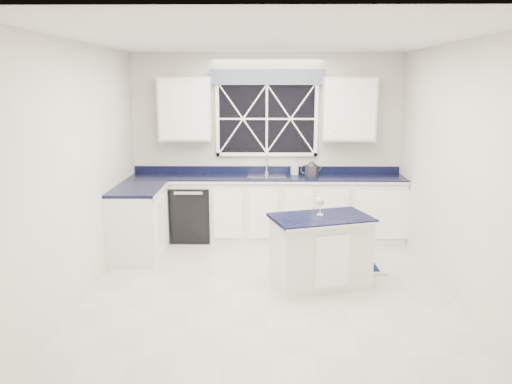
{
  "coord_description": "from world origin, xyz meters",
  "views": [
    {
      "loc": [
        -0.06,
        -5.18,
        2.28
      ],
      "look_at": [
        -0.13,
        0.4,
        1.05
      ],
      "focal_mm": 35.0,
      "sensor_mm": 36.0,
      "label": 1
    }
  ],
  "objects_px": {
    "island": "(320,251)",
    "kettle": "(311,169)",
    "dishwasher": "(192,211)",
    "soap_bottle": "(294,167)",
    "wine_glass": "(320,201)",
    "faucet": "(267,163)"
  },
  "relations": [
    {
      "from": "wine_glass",
      "to": "soap_bottle",
      "type": "height_order",
      "value": "soap_bottle"
    },
    {
      "from": "dishwasher",
      "to": "wine_glass",
      "type": "xyz_separation_m",
      "value": [
        1.69,
        -1.66,
        0.56
      ]
    },
    {
      "from": "kettle",
      "to": "dishwasher",
      "type": "bearing_deg",
      "value": -160.47
    },
    {
      "from": "soap_bottle",
      "to": "faucet",
      "type": "bearing_deg",
      "value": 173.6
    },
    {
      "from": "dishwasher",
      "to": "faucet",
      "type": "height_order",
      "value": "faucet"
    },
    {
      "from": "wine_glass",
      "to": "soap_bottle",
      "type": "bearing_deg",
      "value": 95.7
    },
    {
      "from": "island",
      "to": "faucet",
      "type": "bearing_deg",
      "value": 89.82
    },
    {
      "from": "soap_bottle",
      "to": "dishwasher",
      "type": "bearing_deg",
      "value": -174.4
    },
    {
      "from": "faucet",
      "to": "island",
      "type": "xyz_separation_m",
      "value": [
        0.6,
        -1.93,
        -0.69
      ]
    },
    {
      "from": "faucet",
      "to": "dishwasher",
      "type": "bearing_deg",
      "value": -169.98
    },
    {
      "from": "island",
      "to": "kettle",
      "type": "xyz_separation_m",
      "value": [
        0.05,
        1.74,
        0.64
      ]
    },
    {
      "from": "dishwasher",
      "to": "soap_bottle",
      "type": "distance_m",
      "value": 1.65
    },
    {
      "from": "dishwasher",
      "to": "faucet",
      "type": "xyz_separation_m",
      "value": [
        1.1,
        0.19,
        0.69
      ]
    },
    {
      "from": "kettle",
      "to": "wine_glass",
      "type": "relative_size",
      "value": 1.36
    },
    {
      "from": "island",
      "to": "wine_glass",
      "type": "xyz_separation_m",
      "value": [
        -0.01,
        0.07,
        0.56
      ]
    },
    {
      "from": "wine_glass",
      "to": "island",
      "type": "bearing_deg",
      "value": -85.12
    },
    {
      "from": "faucet",
      "to": "soap_bottle",
      "type": "distance_m",
      "value": 0.42
    },
    {
      "from": "dishwasher",
      "to": "kettle",
      "type": "relative_size",
      "value": 2.63
    },
    {
      "from": "dishwasher",
      "to": "soap_bottle",
      "type": "xyz_separation_m",
      "value": [
        1.51,
        0.15,
        0.64
      ]
    },
    {
      "from": "island",
      "to": "soap_bottle",
      "type": "distance_m",
      "value": 2.0
    },
    {
      "from": "island",
      "to": "soap_bottle",
      "type": "xyz_separation_m",
      "value": [
        -0.19,
        1.88,
        0.64
      ]
    },
    {
      "from": "island",
      "to": "kettle",
      "type": "distance_m",
      "value": 1.86
    }
  ]
}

